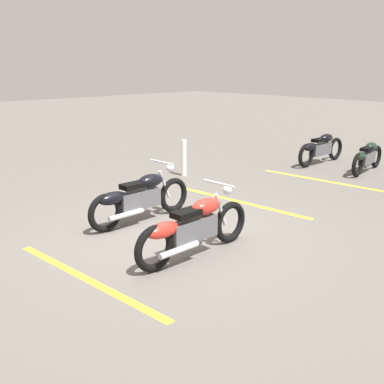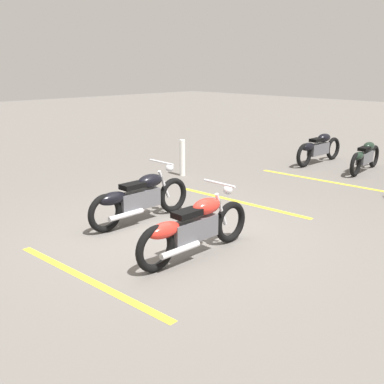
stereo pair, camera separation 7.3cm
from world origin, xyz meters
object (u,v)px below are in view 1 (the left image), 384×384
Objects in this scene: motorcycle_row_center at (367,157)px; bollard_post at (184,158)px; motorcycle_dark_foreground at (139,197)px; motorcycle_row_right at (320,148)px; motorcycle_bright_foreground at (192,227)px.

bollard_post reaches higher than motorcycle_row_center.
motorcycle_dark_foreground reaches higher than bollard_post.
motorcycle_row_right is at bearing 79.35° from motorcycle_row_center.
motorcycle_dark_foreground is at bearing -145.57° from bollard_post.
motorcycle_bright_foreground is at bearing -103.13° from motorcycle_dark_foreground.
motorcycle_bright_foreground reaches higher than motorcycle_row_right.
bollard_post is at bearing 157.19° from motorcycle_row_right.
motorcycle_row_center is 0.92× the size of motorcycle_row_right.
bollard_post is (3.43, 3.87, -0.00)m from motorcycle_bright_foreground.
motorcycle_dark_foreground is 1.01× the size of motorcycle_row_right.
bollard_post is at bearing 33.78° from motorcycle_dark_foreground.
motorcycle_bright_foreground is 1.10× the size of motorcycle_row_center.
motorcycle_bright_foreground is 1.01× the size of motorcycle_row_right.
bollard_post is at bearing 133.24° from motorcycle_row_center.
motorcycle_bright_foreground is 7.54m from motorcycle_row_right.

